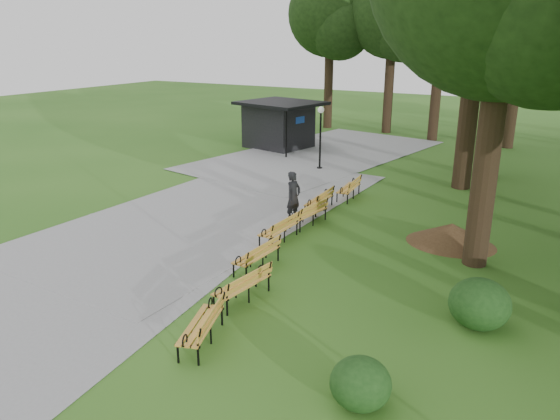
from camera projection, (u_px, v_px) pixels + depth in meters
The scene contains 16 objects.
ground at pixel (263, 254), 16.54m from camera, with size 100.00×100.00×0.00m, color #30641C.
path at pixel (216, 208), 20.89m from camera, with size 12.00×38.00×0.06m, color gray.
person at pixel (293, 197), 19.20m from camera, with size 0.68×0.45×1.86m, color black.
kiosk at pixel (278, 124), 31.99m from camera, with size 4.46×3.88×2.80m, color black, non-canonical shape.
lamp_post at pixel (321, 125), 26.38m from camera, with size 0.32×0.32×3.17m.
dirt_mound at pixel (451, 234), 17.24m from camera, with size 2.41×2.41×0.70m, color #47301C.
bench_0 at pixel (201, 325), 11.61m from camera, with size 1.90×0.64×0.88m, color gold, non-canonical shape.
bench_1 at pixel (242, 285), 13.50m from camera, with size 1.90×0.64×0.88m, color gold, non-canonical shape.
bench_2 at pixel (256, 255), 15.35m from camera, with size 1.90×0.64×0.88m, color gold, non-canonical shape.
bench_3 at pixel (279, 229), 17.42m from camera, with size 1.90×0.64×0.88m, color gold, non-canonical shape.
bench_4 at pixel (308, 213), 18.98m from camera, with size 1.90×0.64×0.88m, color gold, non-canonical shape.
bench_5 at pixel (319, 200), 20.45m from camera, with size 1.90×0.64×0.88m, color gold, non-canonical shape.
bench_6 at pixel (349, 188), 22.08m from camera, with size 1.90×0.64×0.88m, color gold, non-canonical shape.
lawn_tree_4 at pixel (505, 6), 23.26m from camera, with size 7.58×7.58×11.58m.
shrub_0 at pixel (477, 327), 12.39m from camera, with size 1.41×1.41×1.20m, color #193D14.
shrub_2 at pixel (359, 405), 9.75m from camera, with size 1.13×1.13×0.96m, color #193D14.
Camera 1 is at (8.06, -13.00, 6.47)m, focal length 33.99 mm.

